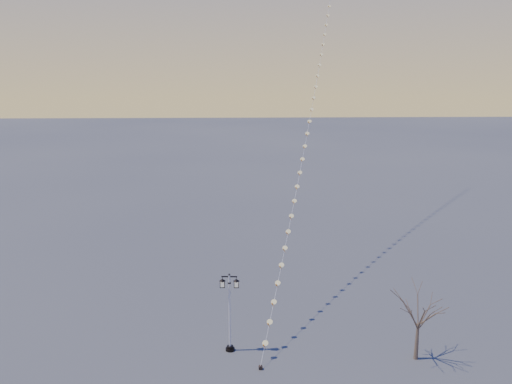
{
  "coord_description": "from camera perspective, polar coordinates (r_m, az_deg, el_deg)",
  "views": [
    {
      "loc": [
        -0.57,
        -24.14,
        15.09
      ],
      "look_at": [
        0.62,
        7.54,
        7.88
      ],
      "focal_mm": 37.91,
      "sensor_mm": 36.0,
      "label": 1
    }
  ],
  "objects": [
    {
      "name": "bare_tree",
      "position": [
        30.21,
        16.8,
        -12.19
      ],
      "size": [
        2.26,
        2.26,
        3.75
      ],
      "rotation": [
        0.0,
        0.0,
        -0.22
      ],
      "color": "brown",
      "rests_on": "ground"
    },
    {
      "name": "ground",
      "position": [
        28.47,
        -0.71,
        -19.19
      ],
      "size": [
        300.0,
        300.0,
        0.0
      ],
      "primitive_type": "plane",
      "color": "#4A4C4B",
      "rests_on": "ground"
    },
    {
      "name": "kite_train",
      "position": [
        46.6,
        6.58,
        14.33
      ],
      "size": [
        12.06,
        42.57,
        32.96
      ],
      "rotation": [
        0.0,
        0.0,
        -0.12
      ],
      "color": "black",
      "rests_on": "ground"
    },
    {
      "name": "street_lamp",
      "position": [
        29.86,
        -2.8,
        -12.18
      ],
      "size": [
        1.14,
        0.5,
        4.48
      ],
      "rotation": [
        0.0,
        0.0,
        -0.06
      ],
      "color": "black",
      "rests_on": "ground"
    }
  ]
}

